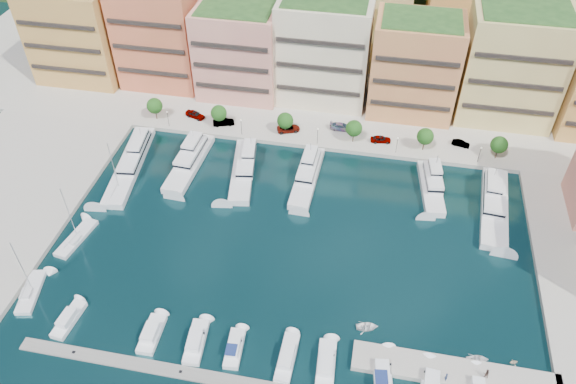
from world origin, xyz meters
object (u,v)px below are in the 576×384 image
at_px(tree_2, 285,121).
at_px(person_0, 446,377).
at_px(yacht_2, 244,167).
at_px(sailboat_0, 31,293).
at_px(tree_3, 354,128).
at_px(tree_0, 155,106).
at_px(car_3, 342,127).
at_px(car_4, 381,139).
at_px(yacht_3, 308,174).
at_px(person_1, 486,373).
at_px(sailboat_1, 76,239).
at_px(yacht_0, 131,161).
at_px(tender_2, 478,360).
at_px(cruiser_0, 69,320).
at_px(car_5, 461,143).
at_px(sailboat_2, 119,192).
at_px(lamppost_3, 397,143).
at_px(cruiser_5, 287,358).
at_px(yacht_6, 494,203).
at_px(lamppost_0, 168,116).
at_px(tender_3, 514,362).
at_px(yacht_1, 190,160).
at_px(tree_5, 499,145).
at_px(car_0, 195,114).
at_px(lamppost_4, 480,152).
at_px(cruiser_6, 326,365).
at_px(tender_0, 367,327).
at_px(tree_1, 219,113).
at_px(lamppost_1, 241,125).
at_px(tree_4, 425,136).
at_px(cruiser_2, 152,334).
at_px(cruiser_3, 196,342).
at_px(cruiser_8, 430,383).
at_px(cruiser_7, 382,375).
at_px(car_1, 224,122).

relative_size(tree_2, person_0, 3.27).
height_order(yacht_2, sailboat_0, sailboat_0).
bearing_deg(tree_3, tree_0, 180.00).
bearing_deg(car_3, car_4, -108.74).
height_order(yacht_3, person_1, yacht_3).
relative_size(sailboat_1, person_1, 6.93).
bearing_deg(yacht_0, tender_2, -26.01).
bearing_deg(cruiser_0, car_5, 42.81).
bearing_deg(person_0, sailboat_2, 56.09).
relative_size(lamppost_3, cruiser_0, 0.53).
bearing_deg(cruiser_5, yacht_6, 50.82).
bearing_deg(car_5, tree_3, 110.18).
bearing_deg(car_4, lamppost_0, 85.12).
bearing_deg(person_1, tender_3, -145.63).
relative_size(yacht_1, cruiser_5, 2.33).
xyz_separation_m(tree_5, sailboat_2, (-78.70, -26.13, -4.43)).
bearing_deg(sailboat_2, car_0, 74.81).
bearing_deg(tree_0, yacht_3, -18.92).
relative_size(lamppost_4, cruiser_6, 0.47).
distance_m(sailboat_1, tender_0, 57.77).
bearing_deg(tree_1, tree_3, 0.00).
distance_m(tree_5, tender_2, 53.07).
relative_size(tree_0, sailboat_2, 0.43).
height_order(lamppost_1, cruiser_5, lamppost_1).
height_order(tender_2, car_0, car_0).
bearing_deg(tree_0, cruiser_0, -83.72).
xyz_separation_m(tree_4, cruiser_0, (-57.60, -58.08, -4.20)).
xyz_separation_m(yacht_0, cruiser_5, (43.45, -41.32, -0.66)).
bearing_deg(cruiser_2, lamppost_1, 89.12).
distance_m(lamppost_1, person_1, 74.80).
xyz_separation_m(tree_1, car_4, (38.33, 1.10, -2.94)).
xyz_separation_m(lamppost_0, cruiser_3, (24.78, -55.79, -3.28)).
distance_m(cruiser_6, sailboat_2, 58.35).
height_order(cruiser_8, car_4, car_4).
distance_m(sailboat_2, tender_0, 59.43).
xyz_separation_m(yacht_1, cruiser_7, (45.82, -44.22, -0.52)).
distance_m(lamppost_0, cruiser_0, 55.93).
bearing_deg(cruiser_7, car_5, 77.54).
distance_m(yacht_3, cruiser_6, 45.71).
xyz_separation_m(sailboat_2, sailboat_1, (-2.46, -14.22, -0.01)).
height_order(yacht_6, cruiser_5, yacht_6).
relative_size(car_1, car_3, 0.91).
height_order(cruiser_2, sailboat_2, sailboat_2).
relative_size(tree_4, cruiser_5, 0.64).
bearing_deg(person_1, car_0, -46.06).
relative_size(cruiser_3, tender_2, 2.42).
bearing_deg(tender_0, lamppost_3, -15.34).
distance_m(tree_1, cruiser_2, 58.46).
bearing_deg(tree_5, yacht_0, -168.09).
xyz_separation_m(lamppost_4, cruiser_6, (-25.88, -55.80, -3.28)).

